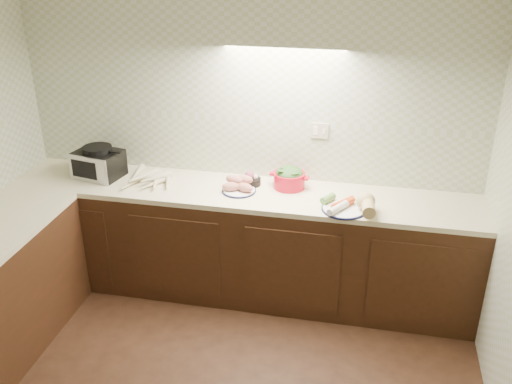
% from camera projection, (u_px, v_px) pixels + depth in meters
% --- Properties ---
extents(room, '(3.60, 3.60, 2.60)m').
position_uv_depth(room, '(167.00, 184.00, 2.69)').
color(room, black).
rests_on(room, ground).
extents(counter, '(3.60, 3.60, 0.90)m').
position_uv_depth(counter, '(118.00, 290.00, 3.93)').
color(counter, black).
rests_on(counter, ground).
extents(toaster_oven, '(0.40, 0.34, 0.25)m').
position_uv_depth(toaster_oven, '(98.00, 163.00, 4.52)').
color(toaster_oven, black).
rests_on(toaster_oven, counter).
extents(parsnip_pile, '(0.48, 0.47, 0.08)m').
position_uv_depth(parsnip_pile, '(151.00, 178.00, 4.46)').
color(parsnip_pile, beige).
rests_on(parsnip_pile, counter).
extents(sweet_potato_plate, '(0.26, 0.26, 0.12)m').
position_uv_depth(sweet_potato_plate, '(239.00, 186.00, 4.30)').
color(sweet_potato_plate, '#0F1238').
rests_on(sweet_potato_plate, counter).
extents(onion_bowl, '(0.15, 0.15, 0.11)m').
position_uv_depth(onion_bowl, '(251.00, 180.00, 4.41)').
color(onion_bowl, black).
rests_on(onion_bowl, counter).
extents(dutch_oven, '(0.31, 0.28, 0.17)m').
position_uv_depth(dutch_oven, '(289.00, 177.00, 4.35)').
color(dutch_oven, red).
rests_on(dutch_oven, counter).
extents(veg_plate, '(0.40, 0.32, 0.14)m').
position_uv_depth(veg_plate, '(354.00, 204.00, 4.01)').
color(veg_plate, '#0F1238').
rests_on(veg_plate, counter).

